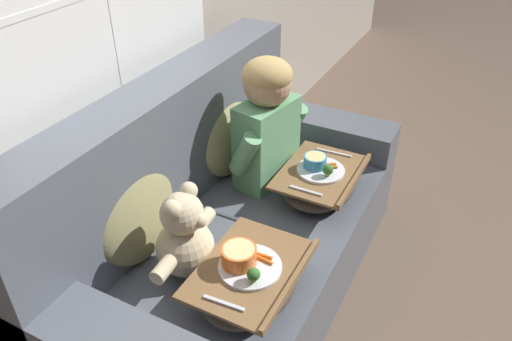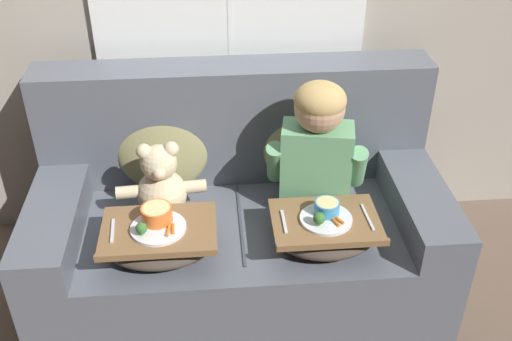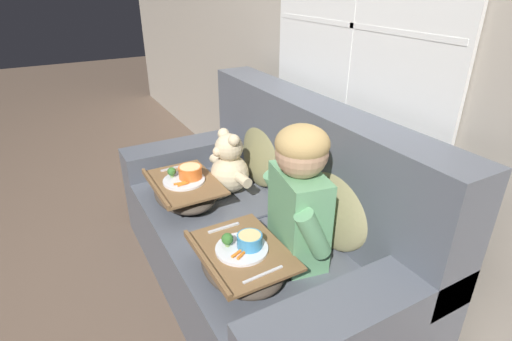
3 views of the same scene
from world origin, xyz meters
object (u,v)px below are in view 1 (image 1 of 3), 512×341
(couch, at_px, (223,229))
(child_figure, at_px, (267,117))
(teddy_bear, at_px, (186,239))
(throw_pillow_behind_teddy, at_px, (134,209))
(lap_tray_teddy, at_px, (250,279))
(throw_pillow_behind_child, at_px, (225,130))
(lap_tray_child, at_px, (320,182))

(couch, bearing_deg, child_figure, -7.45)
(teddy_bear, bearing_deg, throw_pillow_behind_teddy, 90.09)
(throw_pillow_behind_teddy, height_order, lap_tray_teddy, throw_pillow_behind_teddy)
(throw_pillow_behind_child, height_order, teddy_bear, throw_pillow_behind_child)
(child_figure, xyz_separation_m, teddy_bear, (-0.67, -0.00, -0.18))
(child_figure, distance_m, teddy_bear, 0.69)
(lap_tray_child, relative_size, lap_tray_teddy, 0.95)
(couch, height_order, child_figure, child_figure)
(child_figure, distance_m, lap_tray_child, 0.37)
(child_figure, relative_size, lap_tray_teddy, 1.32)
(couch, height_order, throw_pillow_behind_teddy, couch)
(couch, xyz_separation_m, throw_pillow_behind_teddy, (-0.33, 0.18, 0.28))
(couch, xyz_separation_m, teddy_bear, (-0.33, -0.05, 0.23))
(throw_pillow_behind_teddy, distance_m, teddy_bear, 0.23)
(child_figure, xyz_separation_m, lap_tray_teddy, (-0.67, -0.27, -0.26))
(throw_pillow_behind_child, xyz_separation_m, lap_tray_teddy, (-0.67, -0.49, -0.14))
(throw_pillow_behind_child, xyz_separation_m, throw_pillow_behind_teddy, (-0.67, 0.00, 0.00))
(couch, height_order, throw_pillow_behind_child, couch)
(couch, relative_size, throw_pillow_behind_teddy, 4.00)
(couch, relative_size, lap_tray_teddy, 3.89)
(throw_pillow_behind_teddy, xyz_separation_m, child_figure, (0.67, -0.22, 0.12))
(throw_pillow_behind_child, distance_m, lap_tray_child, 0.51)
(teddy_bear, distance_m, lap_tray_teddy, 0.27)
(child_figure, xyz_separation_m, lap_tray_child, (0.00, -0.27, -0.26))
(throw_pillow_behind_child, relative_size, teddy_bear, 1.17)
(throw_pillow_behind_child, bearing_deg, throw_pillow_behind_teddy, 180.00)
(child_figure, height_order, teddy_bear, child_figure)
(throw_pillow_behind_child, distance_m, lap_tray_teddy, 0.84)
(throw_pillow_behind_teddy, relative_size, teddy_bear, 1.14)
(throw_pillow_behind_teddy, distance_m, lap_tray_child, 0.84)
(teddy_bear, height_order, lap_tray_teddy, teddy_bear)
(throw_pillow_behind_child, relative_size, throw_pillow_behind_teddy, 1.02)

